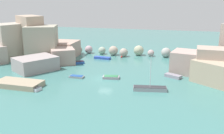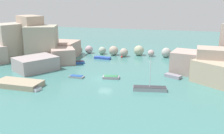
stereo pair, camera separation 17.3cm
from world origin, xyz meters
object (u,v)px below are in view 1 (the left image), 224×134
channel_buoy (121,57)px  moored_boat_1 (102,58)px  moored_boat_2 (173,76)px  moored_boat_3 (36,70)px  moored_boat_4 (77,63)px  moored_boat_5 (77,77)px  moored_boat_6 (111,77)px  stone_dock (19,84)px  moored_boat_0 (150,88)px  moored_boat_7 (30,88)px

channel_buoy → moored_boat_1: bearing=-150.5°
moored_boat_2 → moored_boat_3: size_ratio=1.10×
moored_boat_4 → moored_boat_3: bearing=-164.9°
channel_buoy → moored_boat_1: size_ratio=0.11×
moored_boat_5 → channel_buoy: bearing=-102.9°
moored_boat_1 → moored_boat_2: size_ratio=1.26×
moored_boat_1 → moored_boat_6: moored_boat_1 is taller
moored_boat_3 → stone_dock: bearing=-108.1°
stone_dock → moored_boat_0: 23.04m
stone_dock → moored_boat_1: 25.27m
moored_boat_0 → moored_boat_3: moored_boat_0 is taller
moored_boat_2 → moored_boat_4: moored_boat_2 is taller
moored_boat_1 → moored_boat_6: 16.60m
stone_dock → moored_boat_5: stone_dock is taller
moored_boat_2 → moored_boat_5: 18.96m
channel_buoy → moored_boat_3: moored_boat_3 is taller
moored_boat_0 → moored_boat_3: 25.67m
moored_boat_1 → moored_boat_5: size_ratio=1.51×
moored_boat_3 → moored_boat_6: (16.89, -1.16, -0.02)m
moored_boat_6 → moored_boat_5: bearing=1.8°
moored_boat_0 → moored_boat_7: size_ratio=1.37×
moored_boat_3 → moored_boat_4: (6.06, 7.78, 0.03)m
moored_boat_1 → moored_boat_0: bearing=133.0°
stone_dock → moored_boat_6: (14.67, 8.55, -0.22)m
moored_boat_3 → moored_boat_4: size_ratio=0.87×
stone_dock → moored_boat_5: size_ratio=2.85×
stone_dock → moored_boat_2: size_ratio=2.39×
moored_boat_0 → moored_boat_6: moored_boat_0 is taller
moored_boat_7 → moored_boat_6: bearing=-130.3°
moored_boat_6 → moored_boat_3: bearing=-12.3°
moored_boat_3 → moored_boat_6: size_ratio=0.94×
channel_buoy → moored_boat_6: bearing=-83.8°
channel_buoy → moored_boat_4: 12.58m
moored_boat_0 → moored_boat_1: 24.80m
moored_boat_7 → moored_boat_0: bearing=-155.7°
moored_boat_3 → moored_boat_5: moored_boat_3 is taller
moored_boat_1 → stone_dock: bearing=78.2°
moored_boat_1 → moored_boat_3: 17.63m
moored_boat_2 → moored_boat_3: 28.63m
moored_boat_0 → moored_boat_7: bearing=-176.1°
moored_boat_0 → moored_boat_2: moored_boat_0 is taller
moored_boat_0 → moored_boat_7: (-20.02, -4.63, -0.05)m
moored_boat_2 → moored_boat_3: (-28.52, -2.52, -0.04)m
channel_buoy → moored_boat_6: moored_boat_6 is taller
moored_boat_1 → moored_boat_5: moored_boat_1 is taller
moored_boat_3 → moored_boat_5: 10.47m
moored_boat_6 → moored_boat_7: 15.24m
moored_boat_4 → moored_boat_5: bearing=-104.7°
channel_buoy → moored_boat_4: moored_boat_4 is taller
moored_boat_4 → moored_boat_6: size_ratio=1.07×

